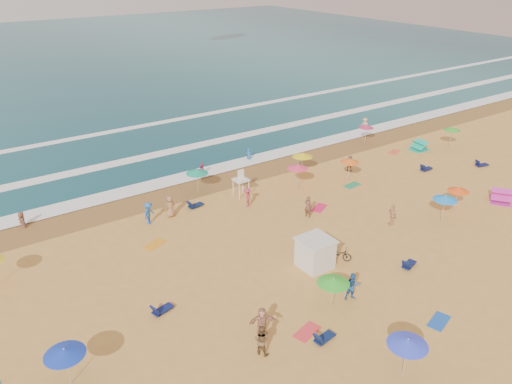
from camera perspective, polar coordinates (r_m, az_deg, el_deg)
ground at (r=36.49m, az=2.42°, el=-6.35°), size 220.00×220.00×0.00m
ocean at (r=112.00m, az=-24.82°, el=13.37°), size 220.00×140.00×0.18m
wet_sand at (r=45.89m, az=-6.89°, el=0.53°), size 220.00×220.00×0.00m
surf_foam at (r=53.26m, az=-11.36°, el=3.93°), size 200.00×18.70×0.05m
cabana at (r=34.14m, az=6.77°, el=-7.00°), size 2.00×2.00×2.00m
cabana_roof at (r=33.59m, az=6.87°, el=-5.48°), size 2.20×2.20×0.12m
bicycle at (r=35.35m, az=9.41°, el=-6.95°), size 1.56×1.85×0.96m
lifeguard_stand at (r=43.56m, az=-1.73°, el=0.81°), size 1.20×1.20×2.10m
beach_umbrellas at (r=37.09m, az=4.12°, el=-2.10°), size 50.77×28.57×0.78m
loungers at (r=36.54m, az=9.87°, el=-6.39°), size 47.44×23.48×0.34m
towels at (r=34.87m, az=6.47°, el=-8.15°), size 43.55×21.85×0.03m
popup_tents at (r=52.26m, az=21.84°, el=2.71°), size 6.70×14.38×1.20m
beachgoers at (r=37.95m, az=-1.81°, el=-3.55°), size 52.65×24.92×2.13m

